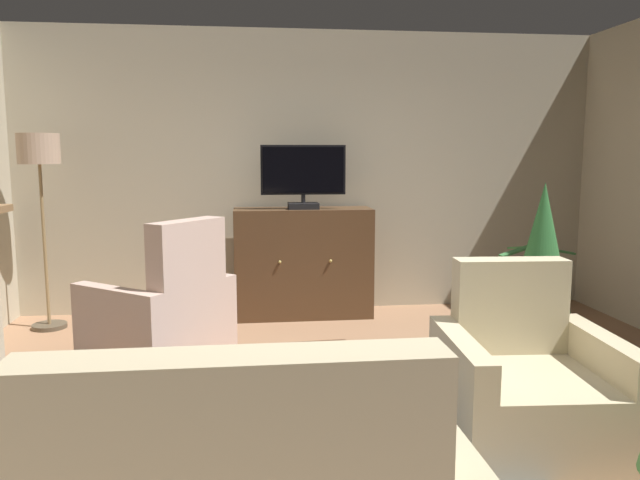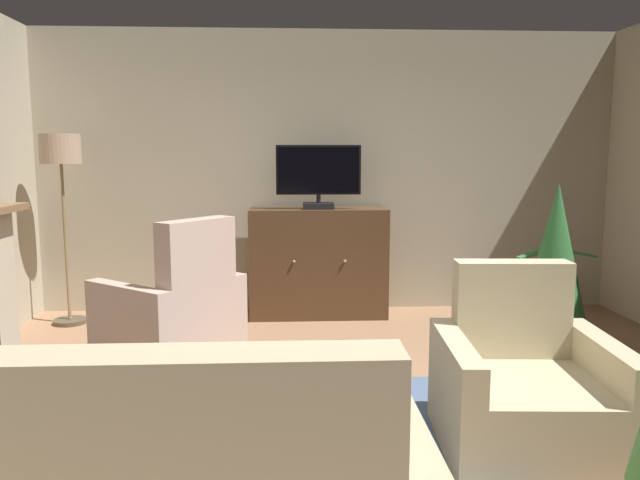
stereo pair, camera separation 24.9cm
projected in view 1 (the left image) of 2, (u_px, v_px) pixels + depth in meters
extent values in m
cube|color=#936B4C|center=(364.00, 435.00, 3.58)|extent=(6.46, 6.50, 0.04)
cube|color=#B2A88E|center=(311.00, 172.00, 6.33)|extent=(6.46, 0.10, 2.84)
cube|color=slate|center=(314.00, 435.00, 3.53)|extent=(2.14, 1.74, 0.01)
cube|color=#352315|center=(303.00, 313.00, 6.17)|extent=(1.29, 0.39, 0.06)
cube|color=#4C331E|center=(303.00, 263.00, 6.10)|extent=(1.35, 0.45, 1.08)
sphere|color=tan|center=(280.00, 262.00, 5.82)|extent=(0.03, 0.03, 0.03)
sphere|color=tan|center=(331.00, 261.00, 5.88)|extent=(0.03, 0.03, 0.03)
cube|color=black|center=(303.00, 206.00, 5.97)|extent=(0.29, 0.20, 0.06)
cylinder|color=black|center=(303.00, 199.00, 5.96)|extent=(0.04, 0.04, 0.08)
cube|color=black|center=(303.00, 170.00, 5.92)|extent=(0.82, 0.05, 0.48)
cube|color=black|center=(303.00, 170.00, 5.89)|extent=(0.78, 0.01, 0.44)
cube|color=brown|center=(272.00, 362.00, 3.41)|extent=(1.02, 0.65, 0.03)
cylinder|color=brown|center=(339.00, 382.00, 3.76)|extent=(0.04, 0.04, 0.45)
cylinder|color=brown|center=(192.00, 393.00, 3.59)|extent=(0.04, 0.04, 0.45)
cylinder|color=brown|center=(359.00, 413.00, 3.31)|extent=(0.04, 0.04, 0.45)
cylinder|color=brown|center=(192.00, 427.00, 3.13)|extent=(0.04, 0.04, 0.45)
cube|color=black|center=(279.00, 364.00, 3.29)|extent=(0.18, 0.10, 0.02)
cube|color=tan|center=(234.00, 455.00, 1.82)|extent=(1.29, 0.20, 0.62)
cube|color=tan|center=(196.00, 480.00, 2.04)|extent=(0.37, 0.14, 0.36)
cube|color=#BC9E8E|center=(158.00, 329.00, 4.93)|extent=(1.10, 1.07, 0.42)
cube|color=#BC9E8E|center=(188.00, 265.00, 4.68)|extent=(0.56, 0.64, 0.69)
cube|color=#BC9E8E|center=(117.00, 329.00, 4.57)|extent=(0.76, 0.64, 0.62)
cube|color=#BC9E8E|center=(193.00, 307.00, 5.26)|extent=(0.76, 0.64, 0.62)
cube|color=tan|center=(529.00, 408.00, 3.40)|extent=(0.72, 0.95, 0.42)
cube|color=tan|center=(509.00, 305.00, 3.70)|extent=(0.67, 0.22, 0.56)
cube|color=tan|center=(600.00, 389.00, 3.41)|extent=(0.19, 0.92, 0.62)
cube|color=tan|center=(459.00, 392.00, 3.37)|extent=(0.19, 0.92, 0.62)
cylinder|color=slate|center=(528.00, 310.00, 5.98)|extent=(0.28, 0.28, 0.21)
cylinder|color=brown|center=(530.00, 277.00, 5.93)|extent=(0.06, 0.06, 0.44)
cube|color=#3D7F42|center=(553.00, 250.00, 5.92)|extent=(0.43, 0.09, 0.10)
cube|color=#3D7F42|center=(521.00, 247.00, 6.08)|extent=(0.12, 0.38, 0.09)
cube|color=#3D7F42|center=(516.00, 251.00, 5.85)|extent=(0.34, 0.13, 0.10)
cube|color=#3D7F42|center=(542.00, 255.00, 5.64)|extent=(0.11, 0.50, 0.19)
cylinder|color=beige|center=(537.00, 342.00, 4.87)|extent=(0.37, 0.37, 0.26)
cone|color=#2D6B33|center=(542.00, 255.00, 4.77)|extent=(0.52, 0.52, 1.13)
ellipsoid|color=gray|center=(147.00, 386.00, 4.07)|extent=(0.34, 0.37, 0.17)
sphere|color=gray|center=(121.00, 393.00, 3.88)|extent=(0.12, 0.12, 0.12)
cone|color=gray|center=(125.00, 385.00, 3.86)|extent=(0.04, 0.04, 0.04)
cone|color=gray|center=(117.00, 383.00, 3.89)|extent=(0.04, 0.04, 0.04)
cylinder|color=gray|center=(180.00, 380.00, 4.28)|extent=(0.16, 0.20, 0.06)
cylinder|color=#4C4233|center=(50.00, 326.00, 5.72)|extent=(0.31, 0.31, 0.04)
cylinder|color=olive|center=(45.00, 248.00, 5.62)|extent=(0.03, 0.03, 1.52)
cylinder|color=tan|center=(39.00, 149.00, 5.50)|extent=(0.37, 0.37, 0.27)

